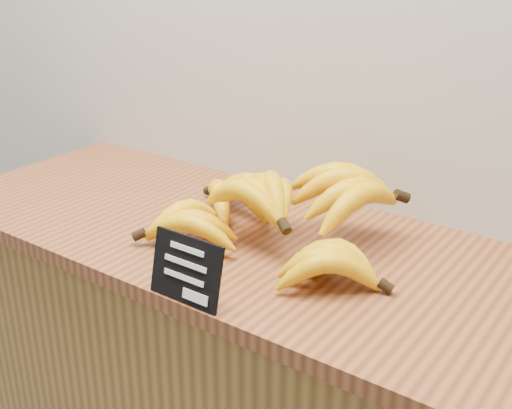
% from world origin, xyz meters
% --- Properties ---
extents(counter_top, '(1.48, 0.54, 0.03)m').
position_xyz_m(counter_top, '(-0.15, 2.75, 0.92)').
color(counter_top, brown).
rests_on(counter_top, counter).
extents(chalkboard_sign, '(0.13, 0.03, 0.10)m').
position_xyz_m(chalkboard_sign, '(-0.14, 2.50, 0.98)').
color(chalkboard_sign, black).
rests_on(chalkboard_sign, counter_top).
extents(banana_pile, '(0.51, 0.39, 0.13)m').
position_xyz_m(banana_pile, '(-0.15, 2.75, 0.99)').
color(banana_pile, '#E9B409').
rests_on(banana_pile, counter_top).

